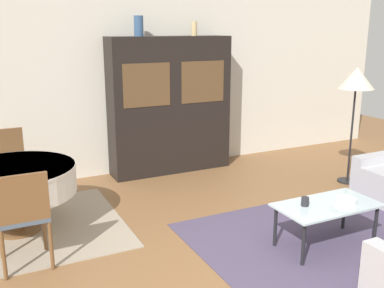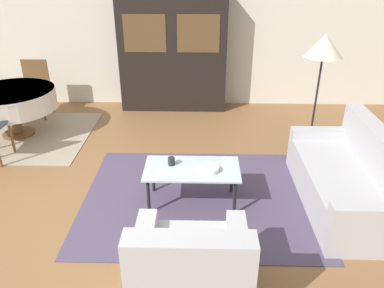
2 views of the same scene
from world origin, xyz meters
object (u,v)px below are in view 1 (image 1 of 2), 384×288
object	(u,v)px
display_cabinet	(170,105)
cup	(305,202)
dining_chair_far	(7,162)
coffee_table	(327,208)
vase_short	(194,29)
bowl	(346,201)
dining_table	(13,181)
floor_lamp	(356,82)
dining_chair_near	(23,213)
vase_tall	(139,26)

from	to	relation	value
display_cabinet	cup	distance (m)	2.98
display_cabinet	dining_chair_far	bearing A→B (deg)	-170.73
coffee_table	vase_short	distance (m)	3.46
dining_chair_far	bowl	xyz separation A→B (m)	(2.96, -2.67, -0.07)
display_cabinet	dining_table	xyz separation A→B (m)	(-2.37, -1.26, -0.44)
display_cabinet	floor_lamp	bearing A→B (deg)	-38.11
dining_table	dining_chair_near	bearing A→B (deg)	-90.00
display_cabinet	vase_short	distance (m)	1.19
dining_table	cup	xyz separation A→B (m)	(2.54, -1.67, -0.08)
dining_chair_far	cup	distance (m)	3.60
coffee_table	display_cabinet	distance (m)	3.09
dining_table	bowl	bearing A→B (deg)	-31.26
bowl	vase_tall	bearing A→B (deg)	109.06
bowl	vase_short	world-z (taller)	vase_short
display_cabinet	dining_chair_far	xyz separation A→B (m)	(-2.37, -0.39, -0.47)
dining_chair_near	cup	xyz separation A→B (m)	(2.54, -0.81, -0.05)
dining_chair_near	vase_tall	world-z (taller)	vase_tall
vase_tall	bowl	bearing A→B (deg)	-70.94
floor_lamp	vase_tall	size ratio (longest dim) A/B	5.81
floor_lamp	bowl	world-z (taller)	floor_lamp
floor_lamp	bowl	xyz separation A→B (m)	(-1.48, -1.43, -0.96)
dining_table	dining_chair_far	distance (m)	0.87
dining_chair_near	bowl	xyz separation A→B (m)	(2.96, -0.93, -0.07)
vase_tall	dining_chair_far	bearing A→B (deg)	-168.51
cup	dining_chair_near	bearing A→B (deg)	162.43
dining_table	display_cabinet	bearing A→B (deg)	27.95
coffee_table	display_cabinet	world-z (taller)	display_cabinet
dining_table	vase_tall	world-z (taller)	vase_tall
dining_chair_far	floor_lamp	size ratio (longest dim) A/B	0.57
coffee_table	floor_lamp	size ratio (longest dim) A/B	0.64
floor_lamp	cup	xyz separation A→B (m)	(-1.90, -1.30, -0.94)
vase_tall	vase_short	xyz separation A→B (m)	(0.87, 0.00, -0.04)
coffee_table	vase_tall	world-z (taller)	vase_tall
cup	vase_short	size ratio (longest dim) A/B	0.43
dining_table	dining_chair_near	size ratio (longest dim) A/B	1.39
vase_tall	dining_table	bearing A→B (deg)	-146.58
floor_lamp	cup	size ratio (longest dim) A/B	18.30
dining_chair_near	vase_short	world-z (taller)	vase_short
bowl	coffee_table	bearing A→B (deg)	163.59
coffee_table	dining_chair_far	bearing A→B (deg)	136.71
display_cabinet	vase_tall	bearing A→B (deg)	179.89
dining_chair_far	floor_lamp	bearing A→B (deg)	164.39
cup	vase_short	distance (m)	3.37
cup	vase_tall	size ratio (longest dim) A/B	0.32
dining_chair_near	bowl	world-z (taller)	dining_chair_near
vase_tall	vase_short	bearing A→B (deg)	0.00
display_cabinet	floor_lamp	xyz separation A→B (m)	(2.07, -1.63, 0.42)
dining_chair_near	dining_chair_far	world-z (taller)	same
floor_lamp	vase_short	size ratio (longest dim) A/B	7.95
coffee_table	cup	size ratio (longest dim) A/B	11.63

